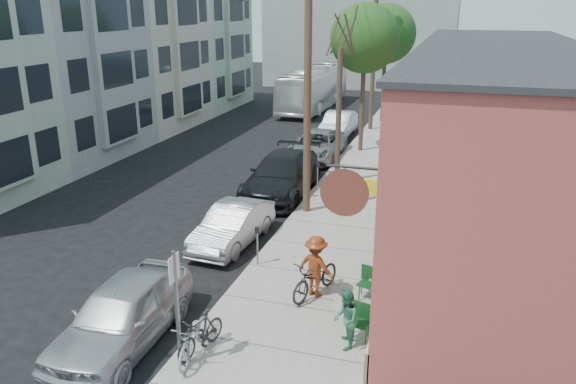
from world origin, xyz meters
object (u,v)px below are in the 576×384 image
(parking_meter_near, at_px, (257,239))
(car_3, at_px, (317,145))
(patio_chair_b, at_px, (360,322))
(parked_bike_a, at_px, (200,333))
(car_0, at_px, (122,314))
(car_1, at_px, (233,225))
(bus, at_px, (314,88))
(tree_bare, at_px, (339,117))
(patron_green, at_px, (346,319))
(cyclist, at_px, (316,266))
(parking_meter_far, at_px, (317,172))
(tree_leafy_mid, at_px, (365,39))
(sign_post, at_px, (176,298))
(patio_chair_a, at_px, (368,284))
(tree_leafy_far, at_px, (386,34))
(utility_pole_near, at_px, (306,74))
(parked_bike_b, at_px, (194,338))
(patron_grey, at_px, (376,283))
(car_2, at_px, (282,175))

(parking_meter_near, distance_m, car_3, 13.24)
(patio_chair_b, relative_size, parked_bike_a, 0.55)
(car_0, distance_m, car_1, 6.29)
(car_3, height_order, bus, bus)
(tree_bare, xyz_separation_m, patio_chair_b, (3.20, -12.10, -2.52))
(tree_bare, bearing_deg, patron_green, -76.82)
(patio_chair_b, height_order, patron_green, patron_green)
(car_1, bearing_deg, cyclist, -33.91)
(patio_chair_b, bearing_deg, parking_meter_near, 155.76)
(car_0, bearing_deg, patron_green, 11.70)
(parking_meter_far, xyz_separation_m, car_3, (-1.45, 5.61, -0.25))
(tree_leafy_mid, height_order, parked_bike_a, tree_leafy_mid)
(sign_post, bearing_deg, patio_chair_a, 50.31)
(sign_post, distance_m, tree_leafy_far, 28.97)
(tree_leafy_far, relative_size, car_3, 1.47)
(utility_pole_near, relative_size, parked_bike_a, 6.25)
(utility_pole_near, height_order, car_3, utility_pole_near)
(parking_meter_far, distance_m, cyclist, 9.16)
(car_3, bearing_deg, bus, 105.09)
(cyclist, xyz_separation_m, parked_bike_b, (-1.96, -3.59, -0.40))
(tree_bare, height_order, patio_chair_b, tree_bare)
(patio_chair_a, xyz_separation_m, car_0, (-5.31, -3.66, 0.22))
(utility_pole_near, xyz_separation_m, parked_bike_b, (0.10, -9.95, -4.78))
(parked_bike_b, distance_m, car_3, 18.17)
(utility_pole_near, relative_size, car_1, 2.40)
(tree_bare, bearing_deg, parking_meter_far, -110.91)
(patio_chair_a, xyz_separation_m, patron_green, (-0.12, -2.45, 0.30))
(utility_pole_near, height_order, patron_green, utility_pole_near)
(patron_grey, height_order, car_1, patron_grey)
(bus, bearing_deg, parked_bike_a, -79.06)
(tree_leafy_mid, bearing_deg, bus, 115.30)
(patron_grey, relative_size, car_2, 0.27)
(parked_bike_b, relative_size, car_3, 0.35)
(tree_leafy_far, bearing_deg, patio_chair_a, -82.88)
(car_1, bearing_deg, parking_meter_near, -42.13)
(parking_meter_near, xyz_separation_m, patron_green, (3.49, -3.56, -0.10))
(patio_chair_b, distance_m, patron_green, 0.59)
(car_0, xyz_separation_m, bus, (-3.65, 32.32, 0.79))
(bus, bearing_deg, patio_chair_a, -71.66)
(utility_pole_near, distance_m, bus, 23.50)
(car_2, xyz_separation_m, car_3, (0.00, 6.09, -0.13))
(tree_leafy_mid, bearing_deg, parked_bike_b, -90.88)
(car_1, xyz_separation_m, car_2, (0.00, 5.55, 0.18))
(parking_meter_near, height_order, car_0, car_0)
(parked_bike_a, relative_size, parked_bike_b, 0.87)
(parked_bike_a, bearing_deg, patron_green, 35.01)
(car_2, relative_size, car_3, 1.13)
(parking_meter_far, relative_size, bus, 0.11)
(patron_green, relative_size, car_0, 0.31)
(patron_grey, bearing_deg, parked_bike_a, -62.91)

